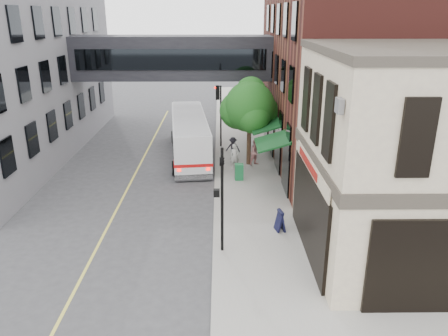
{
  "coord_description": "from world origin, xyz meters",
  "views": [
    {
      "loc": [
        0.31,
        -14.09,
        9.58
      ],
      "look_at": [
        0.5,
        4.48,
        2.92
      ],
      "focal_mm": 35.0,
      "sensor_mm": 36.0,
      "label": 1
    }
  ],
  "objects_px": {
    "pedestrian_b": "(256,152)",
    "sandwich_board": "(280,221)",
    "bus": "(189,134)",
    "pedestrian_a": "(235,156)",
    "pedestrian_c": "(233,148)",
    "newspaper_box": "(239,172)"
  },
  "relations": [
    {
      "from": "pedestrian_b",
      "to": "sandwich_board",
      "type": "distance_m",
      "value": 9.14
    },
    {
      "from": "bus",
      "to": "pedestrian_a",
      "type": "bearing_deg",
      "value": -45.84
    },
    {
      "from": "pedestrian_c",
      "to": "newspaper_box",
      "type": "distance_m",
      "value": 3.99
    },
    {
      "from": "bus",
      "to": "newspaper_box",
      "type": "height_order",
      "value": "bus"
    },
    {
      "from": "pedestrian_a",
      "to": "pedestrian_c",
      "type": "xyz_separation_m",
      "value": [
        -0.04,
        1.99,
        -0.05
      ]
    },
    {
      "from": "bus",
      "to": "pedestrian_a",
      "type": "relative_size",
      "value": 6.64
    },
    {
      "from": "bus",
      "to": "pedestrian_c",
      "type": "xyz_separation_m",
      "value": [
        3.0,
        -1.14,
        -0.67
      ]
    },
    {
      "from": "bus",
      "to": "newspaper_box",
      "type": "xyz_separation_m",
      "value": [
        3.25,
        -5.12,
        -0.93
      ]
    },
    {
      "from": "pedestrian_a",
      "to": "pedestrian_b",
      "type": "distance_m",
      "value": 1.57
    },
    {
      "from": "pedestrian_a",
      "to": "sandwich_board",
      "type": "distance_m",
      "value": 8.61
    },
    {
      "from": "pedestrian_b",
      "to": "sandwich_board",
      "type": "height_order",
      "value": "pedestrian_b"
    },
    {
      "from": "pedestrian_c",
      "to": "sandwich_board",
      "type": "height_order",
      "value": "pedestrian_c"
    },
    {
      "from": "bus",
      "to": "pedestrian_c",
      "type": "bearing_deg",
      "value": -20.86
    },
    {
      "from": "pedestrian_b",
      "to": "newspaper_box",
      "type": "distance_m",
      "value": 2.97
    },
    {
      "from": "pedestrian_a",
      "to": "pedestrian_b",
      "type": "height_order",
      "value": "pedestrian_b"
    },
    {
      "from": "bus",
      "to": "newspaper_box",
      "type": "bearing_deg",
      "value": -57.61
    },
    {
      "from": "sandwich_board",
      "to": "newspaper_box",
      "type": "bearing_deg",
      "value": 90.65
    },
    {
      "from": "newspaper_box",
      "to": "sandwich_board",
      "type": "relative_size",
      "value": 0.98
    },
    {
      "from": "pedestrian_b",
      "to": "sandwich_board",
      "type": "relative_size",
      "value": 1.71
    },
    {
      "from": "bus",
      "to": "sandwich_board",
      "type": "bearing_deg",
      "value": -67.27
    },
    {
      "from": "pedestrian_a",
      "to": "pedestrian_b",
      "type": "relative_size",
      "value": 0.94
    },
    {
      "from": "pedestrian_c",
      "to": "pedestrian_b",
      "type": "bearing_deg",
      "value": -27.79
    }
  ]
}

